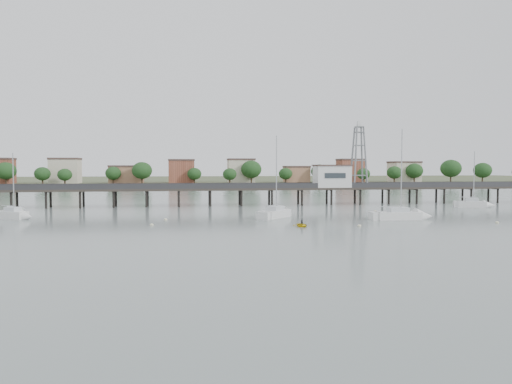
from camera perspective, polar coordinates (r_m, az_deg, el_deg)
ground_plane at (r=54.19m, az=1.90°, el=-6.57°), size 500.00×500.00×0.00m
pier at (r=113.10m, az=-3.54°, el=0.35°), size 150.00×5.00×5.50m
pier_building at (r=117.78m, az=8.67°, el=1.83°), size 8.40×5.40×5.30m
lattice_tower at (r=119.84m, az=11.67°, el=3.94°), size 3.20×3.20×15.50m
sailboat_d at (r=87.94m, az=16.97°, el=-2.60°), size 9.92×3.12×16.12m
sailboat_e at (r=118.98m, az=23.96°, el=-1.29°), size 8.02×4.89×12.82m
sailboat_c at (r=88.41m, az=2.70°, el=-2.44°), size 8.06×8.76×15.15m
sailboat_b at (r=93.76m, az=-25.64°, el=-2.41°), size 7.12×5.35×11.77m
white_tender at (r=109.22m, az=-25.95°, el=-1.83°), size 3.47×1.93×1.27m
yellow_dinghy at (r=74.78m, az=5.26°, el=-3.93°), size 2.19×0.76×3.02m
dinghy_occupant at (r=74.78m, az=5.26°, el=-3.93°), size 0.58×1.02×0.23m
mooring_buoys at (r=82.27m, az=4.97°, el=-3.24°), size 94.79×23.12×0.39m
far_shore at (r=292.42m, az=-6.45°, el=1.40°), size 500.00×170.00×10.40m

